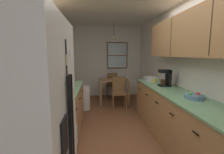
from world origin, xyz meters
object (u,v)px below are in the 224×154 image
object	(u,v)px
microwave_over_range	(26,43)
dining_chair_near	(119,91)
trash_bin	(85,98)
refrigerator	(15,151)
coffee_maker	(166,78)
fruit_bowl	(194,96)
dining_table	(114,83)
stove_range	(44,147)
dish_rack	(151,79)
dining_chair_far	(112,84)
storage_canister	(52,93)
mug_by_coffeemaker	(154,81)

from	to	relation	value
microwave_over_range	dining_chair_near	size ratio (longest dim) A/B	0.70
trash_bin	refrigerator	bearing A→B (deg)	-94.01
coffee_maker	fruit_bowl	size ratio (longest dim) A/B	1.22
refrigerator	dining_table	xyz separation A→B (m)	(1.13, 3.94, -0.27)
microwave_over_range	trash_bin	xyz separation A→B (m)	(0.41, 2.62, -1.33)
stove_range	dining_table	distance (m)	3.42
fruit_bowl	dish_rack	size ratio (longest dim) A/B	0.81
trash_bin	microwave_over_range	bearing A→B (deg)	-98.86
coffee_maker	dish_rack	size ratio (longest dim) A/B	0.99
dining_chair_near	dining_chair_far	world-z (taller)	same
storage_canister	mug_by_coffeemaker	xyz separation A→B (m)	(1.96, 1.22, -0.05)
refrigerator	dining_chair_far	distance (m)	4.67
dining_table	stove_range	bearing A→B (deg)	-110.30
dining_chair_far	trash_bin	size ratio (longest dim) A/B	1.36
dining_table	trash_bin	xyz separation A→B (m)	(-0.89, -0.59, -0.29)
microwave_over_range	mug_by_coffeemaker	xyz separation A→B (m)	(2.07, 1.68, -0.71)
dining_table	dish_rack	bearing A→B (deg)	-58.29
mug_by_coffeemaker	coffee_maker	bearing A→B (deg)	-77.37
microwave_over_range	storage_canister	world-z (taller)	microwave_over_range
refrigerator	dish_rack	world-z (taller)	refrigerator
dining_table	dining_chair_near	size ratio (longest dim) A/B	1.01
dining_table	dining_chair_far	bearing A→B (deg)	88.49
stove_range	dining_chair_far	bearing A→B (deg)	72.37
microwave_over_range	fruit_bowl	distance (m)	2.31
microwave_over_range	trash_bin	size ratio (longest dim) A/B	0.95
dish_rack	trash_bin	bearing A→B (deg)	158.15
microwave_over_range	dining_table	distance (m)	3.61
storage_canister	mug_by_coffeemaker	size ratio (longest dim) A/B	1.63
coffee_maker	dish_rack	world-z (taller)	coffee_maker
dining_table	dining_chair_far	xyz separation A→B (m)	(0.02, 0.57, -0.12)
storage_canister	dish_rack	xyz separation A→B (m)	(1.97, 1.48, -0.05)
mug_by_coffeemaker	microwave_over_range	bearing A→B (deg)	-140.84
microwave_over_range	coffee_maker	size ratio (longest dim) A/B	1.87
refrigerator	stove_range	world-z (taller)	refrigerator
stove_range	mug_by_coffeemaker	distance (m)	2.62
trash_bin	stove_range	bearing A→B (deg)	-96.42
dish_rack	microwave_over_range	bearing A→B (deg)	-136.77
dining_table	dining_chair_near	world-z (taller)	dining_chair_near
coffee_maker	dish_rack	xyz separation A→B (m)	(-0.08, 0.67, -0.13)
dish_rack	dining_table	bearing A→B (deg)	121.71
storage_canister	dining_chair_near	bearing A→B (deg)	59.35
fruit_bowl	storage_canister	bearing A→B (deg)	176.49
storage_canister	mug_by_coffeemaker	world-z (taller)	storage_canister
dining_chair_far	fruit_bowl	distance (m)	3.56
dining_chair_near	storage_canister	size ratio (longest dim) A/B	4.47
trash_bin	coffee_maker	xyz separation A→B (m)	(1.75, -1.33, 0.75)
dining_chair_far	refrigerator	bearing A→B (deg)	-104.19
refrigerator	dining_chair_near	bearing A→B (deg)	70.11
refrigerator	dish_rack	size ratio (longest dim) A/B	5.25
trash_bin	mug_by_coffeemaker	distance (m)	2.00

